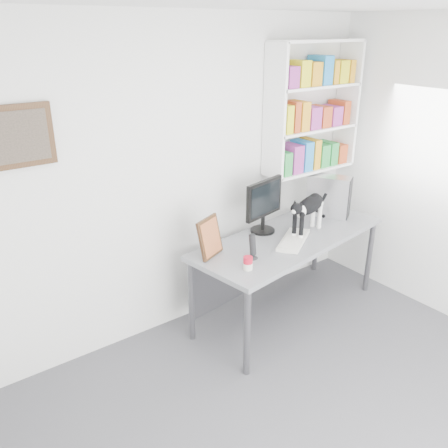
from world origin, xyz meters
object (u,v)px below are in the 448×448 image
object	(u,v)px
bookshelf	(313,108)
pc_tower	(329,196)
desk	(288,275)
soup_can	(248,263)
keyboard	(293,240)
speaker	(253,246)
monitor	(263,206)
leaning_print	(210,237)
cat	(309,215)

from	to	relation	value
bookshelf	pc_tower	bearing A→B (deg)	-80.24
desk	soup_can	size ratio (longest dim) A/B	18.08
keyboard	speaker	size ratio (longest dim) A/B	2.24
monitor	leaning_print	world-z (taller)	monitor
monitor	pc_tower	size ratio (longest dim) A/B	1.24
desk	pc_tower	size ratio (longest dim) A/B	4.82
soup_can	cat	world-z (taller)	cat
bookshelf	leaning_print	distance (m)	1.69
keyboard	cat	size ratio (longest dim) A/B	0.84
desk	cat	xyz separation A→B (m)	(0.16, -0.05, 0.59)
desk	keyboard	xyz separation A→B (m)	(-0.08, -0.12, 0.43)
bookshelf	desk	size ratio (longest dim) A/B	0.63
pc_tower	speaker	bearing A→B (deg)	163.56
pc_tower	soup_can	distance (m)	1.44
monitor	pc_tower	xyz separation A→B (m)	(0.79, -0.08, -0.05)
desk	bookshelf	bearing A→B (deg)	25.03
desk	monitor	bearing A→B (deg)	114.86
soup_can	desk	bearing A→B (deg)	20.53
speaker	desk	bearing A→B (deg)	17.19
leaning_print	cat	distance (m)	1.00
monitor	bookshelf	bearing A→B (deg)	0.88
soup_can	keyboard	bearing A→B (deg)	13.39
bookshelf	cat	distance (m)	1.06
bookshelf	monitor	bearing A→B (deg)	-167.02
monitor	speaker	world-z (taller)	monitor
soup_can	cat	size ratio (longest dim) A/B	0.18
bookshelf	soup_can	distance (m)	1.78
bookshelf	soup_can	world-z (taller)	bookshelf
pc_tower	speaker	size ratio (longest dim) A/B	1.85
monitor	speaker	xyz separation A→B (m)	(-0.43, -0.36, -0.14)
leaning_print	soup_can	world-z (taller)	leaning_print
keyboard	leaning_print	world-z (taller)	leaning_print
desk	speaker	xyz separation A→B (m)	(-0.57, -0.14, 0.52)
bookshelf	keyboard	distance (m)	1.33
pc_tower	soup_can	size ratio (longest dim) A/B	3.75
keyboard	pc_tower	distance (m)	0.80
speaker	keyboard	bearing A→B (deg)	6.04
bookshelf	desk	distance (m)	1.61
speaker	soup_can	world-z (taller)	speaker
monitor	pc_tower	bearing A→B (deg)	-17.59
speaker	soup_can	bearing A→B (deg)	-136.69
keyboard	speaker	distance (m)	0.50
bookshelf	cat	world-z (taller)	bookshelf
monitor	soup_can	world-z (taller)	monitor
pc_tower	speaker	world-z (taller)	pc_tower
monitor	speaker	size ratio (longest dim) A/B	2.31
pc_tower	soup_can	world-z (taller)	pc_tower
keyboard	pc_tower	xyz separation A→B (m)	(0.73, 0.26, 0.18)
monitor	speaker	bearing A→B (deg)	-151.71
bookshelf	keyboard	world-z (taller)	bookshelf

